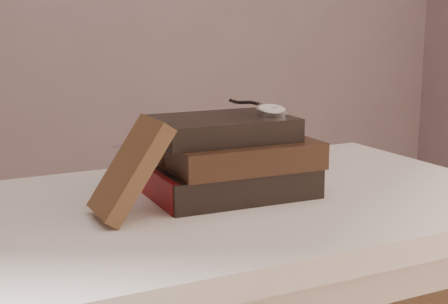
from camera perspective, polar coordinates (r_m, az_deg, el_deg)
name	(u,v)px	position (r m, az deg, el deg)	size (l,w,h in m)	color
table	(225,250)	(1.15, 0.09, -8.39)	(1.00, 0.60, 0.75)	white
book_stack	(230,159)	(1.14, 0.52, -0.56)	(0.28, 0.20, 0.13)	black
journal	(130,169)	(1.01, -7.99, -1.45)	(0.02, 0.10, 0.17)	#402A18
pocket_watch	(270,110)	(1.14, 3.94, 3.58)	(0.06, 0.16, 0.02)	silver
eyeglasses	(159,146)	(1.18, -5.58, 0.53)	(0.12, 0.13, 0.05)	silver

